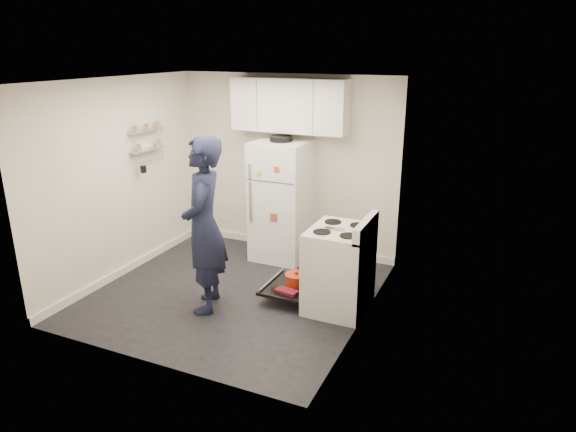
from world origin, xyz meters
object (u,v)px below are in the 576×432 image
at_px(electric_range, 338,269).
at_px(open_oven_door, 292,283).
at_px(refrigerator, 281,200).
at_px(person, 204,226).

relative_size(electric_range, open_oven_door, 1.57).
height_order(electric_range, open_oven_door, electric_range).
distance_m(open_oven_door, refrigerator, 1.42).
distance_m(electric_range, person, 1.57).
xyz_separation_m(refrigerator, person, (-0.15, -1.69, 0.15)).
bearing_deg(electric_range, open_oven_door, 178.57).
bearing_deg(person, open_oven_door, 103.85).
relative_size(open_oven_door, person, 0.36).
bearing_deg(refrigerator, person, -95.18).
xyz_separation_m(electric_range, person, (-1.36, -0.59, 0.52)).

